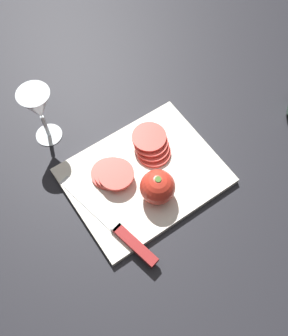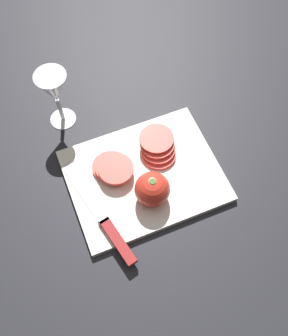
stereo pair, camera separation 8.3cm
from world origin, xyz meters
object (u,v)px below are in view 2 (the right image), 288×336
at_px(wine_glass, 54,90).
at_px(knife, 111,230).
at_px(whole_tomato, 152,189).
at_px(tomato_slice_stack_far, 158,147).
at_px(tomato_slice_stack_near, 112,167).

bearing_deg(wine_glass, knife, -88.27).
bearing_deg(knife, wine_glass, -10.50).
distance_m(wine_glass, whole_tomato, 0.30).
bearing_deg(tomato_slice_stack_far, tomato_slice_stack_near, -175.81).
relative_size(whole_tomato, tomato_slice_stack_near, 0.82).
relative_size(knife, tomato_slice_stack_near, 2.96).
relative_size(whole_tomato, tomato_slice_stack_far, 0.73).
bearing_deg(tomato_slice_stack_near, whole_tomato, -58.59).
bearing_deg(tomato_slice_stack_near, wine_glass, 108.59).
height_order(wine_glass, whole_tomato, wine_glass).
bearing_deg(whole_tomato, tomato_slice_stack_near, 121.41).
height_order(tomato_slice_stack_near, tomato_slice_stack_far, tomato_slice_stack_far).
xyz_separation_m(knife, tomato_slice_stack_far, (0.16, 0.14, 0.01)).
xyz_separation_m(wine_glass, tomato_slice_stack_near, (0.06, -0.18, -0.08)).
relative_size(wine_glass, whole_tomato, 2.08).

